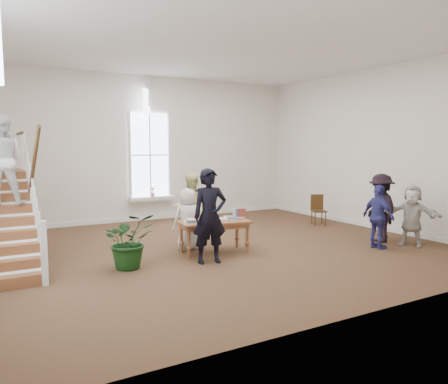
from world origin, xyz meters
TOP-DOWN VIEW (x-y plane):
  - ground at (0.00, 0.00)m, footprint 10.00×10.00m
  - room_shell at (-0.00, 4.39)m, footprint 10.49×10.00m
  - staircase at (-4.34, 0.75)m, footprint 1.10×4.10m
  - library_table at (-0.32, -0.37)m, footprint 1.62×0.97m
  - police_officer at (-0.78, -1.03)m, footprint 0.76×0.56m
  - elderly_woman at (-0.68, 0.22)m, footprint 0.72×0.51m
  - person_yellow at (-0.38, 0.72)m, footprint 0.88×0.71m
  - woman_cluster_a at (3.11, -1.87)m, footprint 0.38×0.87m
  - woman_cluster_b at (3.71, -1.42)m, footprint 0.98×1.23m
  - woman_cluster_c at (4.00, -2.07)m, footprint 0.94×1.38m
  - floor_plant at (-2.30, -0.63)m, footprint 1.01×0.89m
  - side_chair at (4.03, 1.16)m, footprint 0.51×0.51m

SIDE VIEW (x-z plane):
  - ground at x=0.00m, z-range 0.00..0.00m
  - room_shell at x=0.00m, z-range -4.60..5.40m
  - side_chair at x=4.03m, z-range 0.04..0.94m
  - floor_plant at x=-2.30m, z-range 0.00..1.07m
  - library_table at x=-0.32m, z-range 0.25..1.03m
  - elderly_woman at x=-0.68m, z-range 0.00..1.39m
  - woman_cluster_c at x=4.00m, z-range 0.00..1.43m
  - woman_cluster_a at x=3.11m, z-range 0.00..1.46m
  - woman_cluster_b at x=3.71m, z-range 0.00..1.67m
  - person_yellow at x=-0.38m, z-range 0.00..1.71m
  - police_officer at x=-0.78m, z-range 0.00..1.89m
  - staircase at x=-4.34m, z-range 0.16..3.08m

